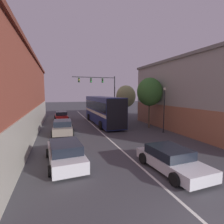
{
  "coord_description": "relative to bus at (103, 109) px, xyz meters",
  "views": [
    {
      "loc": [
        -4.5,
        -3.3,
        4.25
      ],
      "look_at": [
        1.93,
        16.91,
        1.91
      ],
      "focal_mm": 28.0,
      "sensor_mm": 36.0,
      "label": 1
    }
  ],
  "objects": [
    {
      "name": "hatchback_foreground",
      "position": [
        -0.08,
        -15.14,
        -1.47
      ],
      "size": [
        2.39,
        4.55,
        1.23
      ],
      "rotation": [
        0.0,
        0.0,
        1.63
      ],
      "color": "silver",
      "rests_on": "ground_plane"
    },
    {
      "name": "building_right_storefront",
      "position": [
        10.8,
        -7.51,
        2.06
      ],
      "size": [
        10.03,
        18.35,
        7.99
      ],
      "color": "#9E998E",
      "rests_on": "ground_plane"
    },
    {
      "name": "street_lamp",
      "position": [
        4.88,
        -7.09,
        0.6
      ],
      "size": [
        0.3,
        0.3,
        4.8
      ],
      "color": "black",
      "rests_on": "ground_plane"
    },
    {
      "name": "parked_car_left_far",
      "position": [
        -5.46,
        -4.37,
        -1.38
      ],
      "size": [
        2.28,
        4.45,
        1.44
      ],
      "rotation": [
        0.0,
        0.0,
        1.53
      ],
      "color": "slate",
      "rests_on": "ground_plane"
    },
    {
      "name": "parked_car_left_mid",
      "position": [
        -5.59,
        -12.48,
        -1.42
      ],
      "size": [
        2.37,
        4.78,
        1.36
      ],
      "rotation": [
        0.0,
        0.0,
        1.65
      ],
      "color": "silver",
      "rests_on": "ground_plane"
    },
    {
      "name": "lane_center_line",
      "position": [
        -1.49,
        -3.96,
        -2.06
      ],
      "size": [
        0.14,
        43.43,
        0.01
      ],
      "color": "silver",
      "rests_on": "ground_plane"
    },
    {
      "name": "street_tree_near",
      "position": [
        4.66,
        -4.36,
        2.28
      ],
      "size": [
        3.06,
        2.75,
        6.04
      ],
      "color": "brown",
      "rests_on": "ground_plane"
    },
    {
      "name": "parked_car_left_near",
      "position": [
        -5.35,
        5.05,
        -1.42
      ],
      "size": [
        2.15,
        4.02,
        1.36
      ],
      "rotation": [
        0.0,
        0.0,
        1.61
      ],
      "color": "red",
      "rests_on": "ground_plane"
    },
    {
      "name": "bus",
      "position": [
        0.0,
        0.0,
        0.0
      ],
      "size": [
        2.96,
        11.46,
        3.69
      ],
      "rotation": [
        0.0,
        0.0,
        1.59
      ],
      "color": "navy",
      "rests_on": "ground_plane"
    },
    {
      "name": "street_tree_far",
      "position": [
        5.31,
        4.73,
        1.57
      ],
      "size": [
        3.38,
        3.04,
        5.5
      ],
      "color": "#3D2D1E",
      "rests_on": "ground_plane"
    },
    {
      "name": "traffic_signal_gantry",
      "position": [
        1.87,
        7.74,
        3.29
      ],
      "size": [
        7.72,
        0.36,
        7.25
      ],
      "color": "black",
      "rests_on": "ground_plane"
    }
  ]
}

